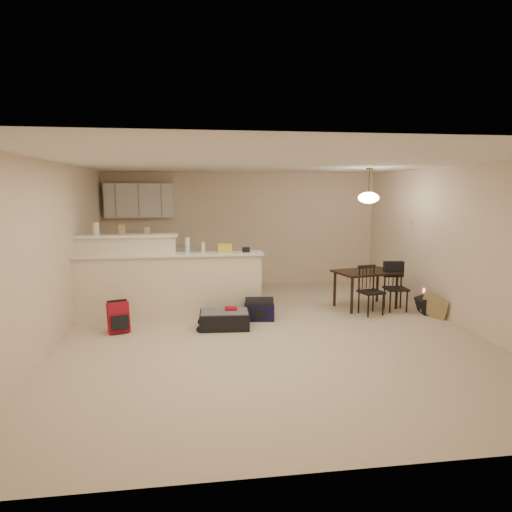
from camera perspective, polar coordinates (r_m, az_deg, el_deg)
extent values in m
plane|color=beige|center=(6.99, 1.65, -9.35)|extent=(7.00, 7.00, 0.00)
plane|color=white|center=(6.68, 1.74, 11.56)|extent=(7.00, 7.00, 0.00)
cube|color=beige|center=(10.17, -1.68, 3.36)|extent=(6.00, 0.02, 2.50)
cube|color=beige|center=(3.38, 11.91, -6.68)|extent=(6.00, 0.02, 2.50)
cube|color=beige|center=(6.88, -23.75, 0.34)|extent=(0.02, 7.00, 2.50)
cube|color=beige|center=(7.81, 23.93, 1.19)|extent=(0.02, 7.00, 2.50)
cube|color=#EFE3C1|center=(7.64, -10.69, -3.90)|extent=(3.00, 0.28, 1.05)
cube|color=white|center=(7.55, -10.80, 0.15)|extent=(3.08, 0.38, 0.04)
cube|color=#EFE3C1|center=(7.89, -15.73, -2.57)|extent=(1.60, 0.24, 1.35)
cube|color=white|center=(7.80, -15.93, 2.45)|extent=(1.68, 0.34, 0.04)
cube|color=white|center=(9.95, -14.36, 6.75)|extent=(1.40, 0.34, 0.70)
cube|color=white|center=(9.94, -13.00, -1.62)|extent=(1.80, 0.60, 0.90)
cube|color=beige|center=(9.13, 18.79, 3.95)|extent=(0.02, 0.12, 0.12)
cylinder|color=silver|center=(7.86, -19.36, 3.23)|extent=(0.10, 0.10, 0.20)
cube|color=#A28853|center=(7.80, -16.42, 3.17)|extent=(0.10, 0.07, 0.16)
cube|color=#A28853|center=(7.75, -13.45, 3.10)|extent=(0.08, 0.06, 0.12)
cylinder|color=silver|center=(7.52, -8.55, 1.33)|extent=(0.07, 0.07, 0.26)
cylinder|color=silver|center=(7.53, -6.61, 1.06)|extent=(0.06, 0.06, 0.18)
cube|color=#A28853|center=(7.55, -3.93, 0.97)|extent=(0.22, 0.18, 0.14)
cube|color=#A28853|center=(7.59, -1.26, 0.79)|extent=(0.12, 0.10, 0.08)
cube|color=black|center=(8.44, 13.58, -1.95)|extent=(1.20, 0.93, 0.04)
cylinder|color=black|center=(8.02, 11.90, -4.88)|extent=(0.05, 0.05, 0.64)
cylinder|color=black|center=(8.55, 17.17, -4.25)|extent=(0.05, 0.05, 0.64)
cylinder|color=black|center=(8.50, 9.82, -4.09)|extent=(0.05, 0.05, 0.64)
cylinder|color=black|center=(9.00, 14.93, -3.56)|extent=(0.05, 0.05, 0.64)
cylinder|color=brown|center=(8.32, 13.95, 8.94)|extent=(0.02, 0.02, 0.50)
cylinder|color=brown|center=(8.33, 14.01, 10.52)|extent=(0.12, 0.12, 0.03)
ellipsoid|color=white|center=(8.32, 13.89, 7.08)|extent=(0.36, 0.36, 0.20)
cube|color=black|center=(7.11, -3.97, -7.99)|extent=(0.78, 0.53, 0.25)
cube|color=#A51220|center=(7.18, -16.83, -7.34)|extent=(0.35, 0.28, 0.46)
cube|color=#131137|center=(7.52, 0.41, -7.03)|extent=(0.51, 0.32, 0.26)
cube|color=black|center=(8.45, 20.43, -5.77)|extent=(0.27, 0.36, 0.29)
cube|color=#A28853|center=(8.20, 21.37, -5.96)|extent=(0.21, 0.44, 0.36)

